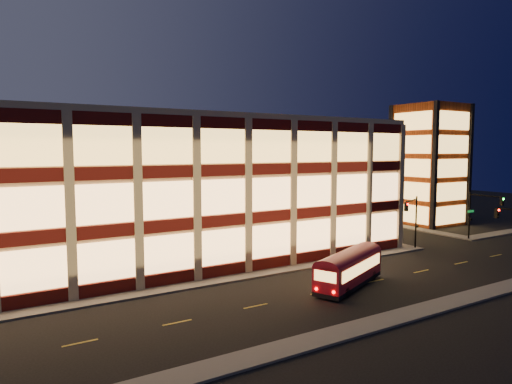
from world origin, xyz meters
TOP-DOWN VIEW (x-y plane):
  - ground at (0.00, 0.00)m, footprint 200.00×200.00m
  - sidewalk_office_south at (-3.00, 1.00)m, footprint 54.00×2.00m
  - sidewalk_office_east at (23.00, 17.00)m, footprint 2.00×30.00m
  - sidewalk_tower_south at (40.00, 1.00)m, footprint 14.00×2.00m
  - sidewalk_tower_west at (34.00, 17.00)m, footprint 2.00×30.00m
  - sidewalk_near at (0.00, -13.00)m, footprint 100.00×2.00m
  - office_building at (-2.91, 16.91)m, footprint 50.45×30.45m
  - stair_tower at (39.95, 11.95)m, footprint 8.60×8.60m
  - traffic_signal_far at (22.21, 0.24)m, footprint 3.79×1.87m
  - traffic_signal_right at (33.50, -0.62)m, footprint 1.20×4.37m
  - trolley_bus at (7.04, -5.94)m, footprint 8.99×5.57m

SIDE VIEW (x-z plane):
  - ground at x=0.00m, z-range 0.00..0.00m
  - sidewalk_office_south at x=-3.00m, z-range 0.00..0.15m
  - sidewalk_office_east at x=23.00m, z-range 0.00..0.15m
  - sidewalk_tower_south at x=40.00m, z-range 0.00..0.15m
  - sidewalk_tower_west at x=34.00m, z-range 0.00..0.15m
  - sidewalk_near at x=0.00m, z-range 0.00..0.15m
  - trolley_bus at x=7.04m, z-range 0.16..3.16m
  - traffic_signal_right at x=33.50m, z-range 1.10..7.10m
  - traffic_signal_far at x=22.21m, z-range 1.11..7.11m
  - office_building at x=-2.91m, z-range 0.00..14.50m
  - stair_tower at x=39.95m, z-range -0.01..17.99m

